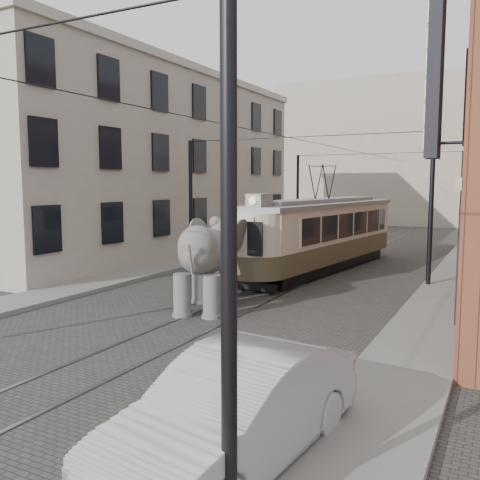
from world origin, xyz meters
The scene contains 10 objects.
ground centered at (0.00, 0.00, 0.00)m, with size 120.00×120.00×0.00m, color #3E3C39.
tram_rails centered at (0.00, 0.00, 0.01)m, with size 1.54×80.00×0.02m, color slate, non-canonical shape.
sidewalk_right centered at (6.00, 0.00, 0.07)m, with size 2.00×60.00×0.15m, color slate.
sidewalk_left centered at (-6.50, 0.00, 0.07)m, with size 2.00×60.00×0.15m, color slate.
stucco_building centered at (-11.00, 10.00, 5.00)m, with size 7.00×24.00×10.00m, color #9E9383.
distant_block centered at (0.00, 40.00, 7.00)m, with size 28.00×10.00×14.00m, color #9E9383.
catenary centered at (-0.20, 5.00, 3.00)m, with size 11.00×30.20×6.00m, color black, non-canonical shape.
tram centered at (0.20, 8.07, 2.42)m, with size 2.51×12.17×4.83m, color beige, non-canonical shape.
elephant centered at (-0.60, -0.93, 1.45)m, with size 2.61×4.73×2.90m, color #5D5B56, non-canonical shape.
parked_car centered at (4.52, -8.54, 0.81)m, with size 1.72×4.89×1.61m, color #9E9DA1.
Camera 1 is at (7.81, -14.78, 4.01)m, focal length 38.81 mm.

